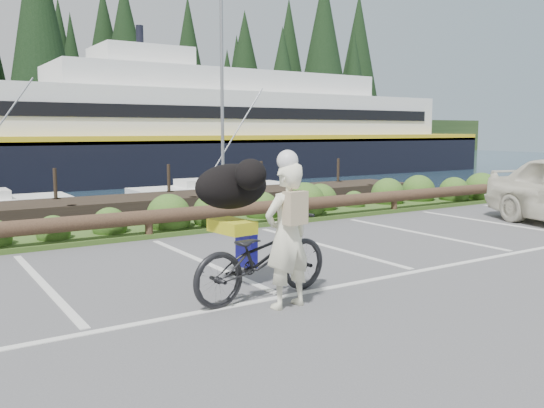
{
  "coord_description": "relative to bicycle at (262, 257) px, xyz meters",
  "views": [
    {
      "loc": [
        -4.22,
        -6.65,
        2.23
      ],
      "look_at": [
        0.56,
        0.77,
        1.1
      ],
      "focal_mm": 38.0,
      "sensor_mm": 36.0,
      "label": 1
    }
  ],
  "objects": [
    {
      "name": "ground",
      "position": [
        0.27,
        0.3,
        -0.57
      ],
      "size": [
        72.0,
        72.0,
        0.0
      ],
      "primitive_type": "plane",
      "color": "#4F4F51"
    },
    {
      "name": "vegetation_strip",
      "position": [
        0.27,
        5.6,
        -0.52
      ],
      "size": [
        34.0,
        1.6,
        0.1
      ],
      "primitive_type": "cube",
      "color": "#3D5B21",
      "rests_on": "ground"
    },
    {
      "name": "log_rail",
      "position": [
        0.27,
        4.9,
        -0.57
      ],
      "size": [
        32.0,
        0.3,
        0.6
      ],
      "primitive_type": null,
      "color": "#443021",
      "rests_on": "ground"
    },
    {
      "name": "bicycle",
      "position": [
        0.0,
        0.0,
        0.0
      ],
      "size": [
        2.23,
        0.99,
        1.13
      ],
      "primitive_type": "imported",
      "rotation": [
        0.0,
        0.0,
        1.68
      ],
      "color": "black",
      "rests_on": "ground"
    },
    {
      "name": "cyclist",
      "position": [
        0.06,
        -0.5,
        0.35
      ],
      "size": [
        0.72,
        0.51,
        1.84
      ],
      "primitive_type": "imported",
      "rotation": [
        0.0,
        0.0,
        3.25
      ],
      "color": "white",
      "rests_on": "ground"
    },
    {
      "name": "dog",
      "position": [
        -0.08,
        0.69,
        0.89
      ],
      "size": [
        0.66,
        1.16,
        0.64
      ],
      "primitive_type": "ellipsoid",
      "rotation": [
        0.0,
        0.0,
        1.68
      ],
      "color": "black",
      "rests_on": "bicycle"
    }
  ]
}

